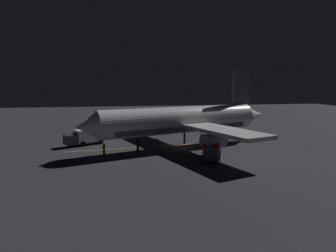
% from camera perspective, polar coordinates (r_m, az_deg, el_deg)
% --- Properties ---
extents(ground_plane, '(180.00, 180.00, 0.20)m').
position_cam_1_polar(ground_plane, '(48.17, 2.35, -4.18)').
color(ground_plane, '#2E2E34').
extents(apron_guide_stripe, '(3.62, 27.67, 0.01)m').
position_cam_1_polar(apron_guide_stripe, '(48.89, -2.63, -3.88)').
color(apron_guide_stripe, gold).
rests_on(apron_guide_stripe, ground_plane).
extents(airliner, '(31.72, 33.46, 12.53)m').
position_cam_1_polar(airliner, '(47.75, 2.98, 0.98)').
color(airliner, white).
rests_on(airliner, ground_plane).
extents(baggage_truck, '(4.98, 6.50, 2.54)m').
position_cam_1_polar(baggage_truck, '(51.68, -15.30, -2.04)').
color(baggage_truck, silver).
rests_on(baggage_truck, ground_plane).
extents(catering_truck, '(6.14, 4.09, 2.30)m').
position_cam_1_polar(catering_truck, '(41.11, 8.30, -4.54)').
color(catering_truck, maroon).
rests_on(catering_truck, ground_plane).
extents(ground_crew_worker, '(0.40, 0.40, 1.74)m').
position_cam_1_polar(ground_crew_worker, '(43.95, -12.02, -4.23)').
color(ground_crew_worker, black).
rests_on(ground_crew_worker, ground_plane).
extents(traffic_cone_near_left, '(0.50, 0.50, 0.55)m').
position_cam_1_polar(traffic_cone_near_left, '(55.31, -7.07, -2.27)').
color(traffic_cone_near_left, '#EA590F').
rests_on(traffic_cone_near_left, ground_plane).
extents(traffic_cone_near_right, '(0.50, 0.50, 0.55)m').
position_cam_1_polar(traffic_cone_near_right, '(48.75, -1.81, -3.61)').
color(traffic_cone_near_right, '#EA590F').
rests_on(traffic_cone_near_right, ground_plane).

